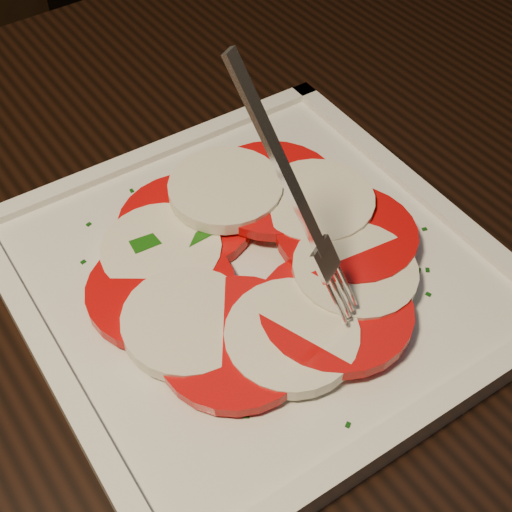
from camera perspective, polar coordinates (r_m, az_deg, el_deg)
The scene contains 4 objects.
table at distance 0.59m, azimuth -2.73°, elevation -7.08°, with size 1.25×0.88×0.75m.
plate at distance 0.50m, azimuth -0.00°, elevation -1.73°, with size 0.31×0.31×0.01m, color silver.
caprese_salad at distance 0.48m, azimuth -0.01°, elevation -0.31°, with size 0.24×0.25×0.03m.
fork at distance 0.39m, azimuth 1.81°, elevation 5.26°, with size 0.03×0.08×0.16m, color white, non-canonical shape.
Camera 1 is at (-0.23, -0.37, 1.14)m, focal length 50.00 mm.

